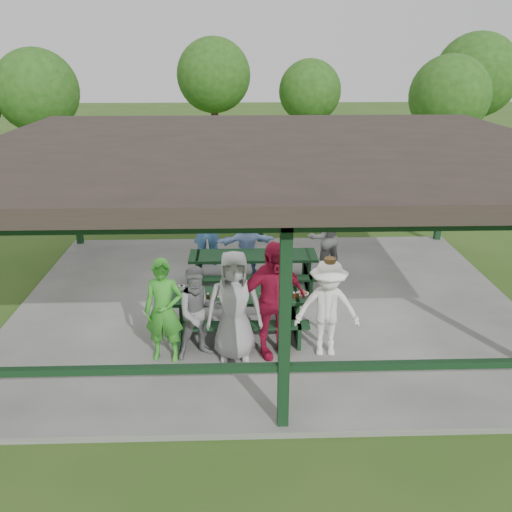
{
  "coord_description": "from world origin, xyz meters",
  "views": [
    {
      "loc": [
        -0.57,
        -9.94,
        4.94
      ],
      "look_at": [
        -0.25,
        -0.3,
        1.24
      ],
      "focal_mm": 38.0,
      "sensor_mm": 36.0,
      "label": 1
    }
  ],
  "objects_px": {
    "picnic_table_far": "(253,266)",
    "contestant_red": "(272,300)",
    "spectator_blue": "(206,229)",
    "spectator_lblue": "(247,244)",
    "pickup_truck": "(267,179)",
    "contestant_white_fedora": "(327,308)",
    "contestant_green": "(164,311)",
    "contestant_grey_mid": "(234,306)",
    "farm_trailer": "(187,189)",
    "contestant_grey_left": "(199,313)",
    "picnic_table_near": "(240,309)",
    "spectator_grey": "(324,237)"
  },
  "relations": [
    {
      "from": "picnic_table_near",
      "to": "pickup_truck",
      "type": "height_order",
      "value": "pickup_truck"
    },
    {
      "from": "contestant_grey_mid",
      "to": "contestant_white_fedora",
      "type": "bearing_deg",
      "value": 1.08
    },
    {
      "from": "picnic_table_near",
      "to": "spectator_grey",
      "type": "distance_m",
      "value": 3.44
    },
    {
      "from": "farm_trailer",
      "to": "picnic_table_near",
      "type": "bearing_deg",
      "value": -57.21
    },
    {
      "from": "contestant_white_fedora",
      "to": "spectator_lblue",
      "type": "height_order",
      "value": "contestant_white_fedora"
    },
    {
      "from": "spectator_grey",
      "to": "contestant_green",
      "type": "bearing_deg",
      "value": 26.03
    },
    {
      "from": "picnic_table_near",
      "to": "contestant_green",
      "type": "height_order",
      "value": "contestant_green"
    },
    {
      "from": "contestant_red",
      "to": "spectator_lblue",
      "type": "xyz_separation_m",
      "value": [
        -0.36,
        3.48,
        -0.28
      ]
    },
    {
      "from": "contestant_red",
      "to": "spectator_lblue",
      "type": "height_order",
      "value": "contestant_red"
    },
    {
      "from": "spectator_blue",
      "to": "spectator_grey",
      "type": "height_order",
      "value": "spectator_blue"
    },
    {
      "from": "spectator_blue",
      "to": "contestant_red",
      "type": "bearing_deg",
      "value": 103.33
    },
    {
      "from": "farm_trailer",
      "to": "contestant_green",
      "type": "bearing_deg",
      "value": -65.29
    },
    {
      "from": "contestant_red",
      "to": "spectator_blue",
      "type": "distance_m",
      "value": 4.32
    },
    {
      "from": "pickup_truck",
      "to": "contestant_white_fedora",
      "type": "bearing_deg",
      "value": 174.09
    },
    {
      "from": "contestant_grey_left",
      "to": "contestant_white_fedora",
      "type": "bearing_deg",
      "value": -19.42
    },
    {
      "from": "contestant_red",
      "to": "contestant_white_fedora",
      "type": "relative_size",
      "value": 1.16
    },
    {
      "from": "picnic_table_near",
      "to": "contestant_grey_left",
      "type": "relative_size",
      "value": 1.49
    },
    {
      "from": "picnic_table_near",
      "to": "spectator_grey",
      "type": "xyz_separation_m",
      "value": [
        1.94,
        2.82,
        0.38
      ]
    },
    {
      "from": "spectator_blue",
      "to": "contestant_white_fedora",
      "type": "bearing_deg",
      "value": 114.01
    },
    {
      "from": "picnic_table_near",
      "to": "contestant_red",
      "type": "bearing_deg",
      "value": -54.94
    },
    {
      "from": "contestant_green",
      "to": "farm_trailer",
      "type": "relative_size",
      "value": 0.51
    },
    {
      "from": "spectator_lblue",
      "to": "spectator_grey",
      "type": "height_order",
      "value": "spectator_grey"
    },
    {
      "from": "spectator_grey",
      "to": "pickup_truck",
      "type": "bearing_deg",
      "value": -104.47
    },
    {
      "from": "spectator_lblue",
      "to": "pickup_truck",
      "type": "xyz_separation_m",
      "value": [
        0.79,
        6.48,
        0.02
      ]
    },
    {
      "from": "picnic_table_far",
      "to": "spectator_grey",
      "type": "distance_m",
      "value": 1.87
    },
    {
      "from": "contestant_white_fedora",
      "to": "spectator_grey",
      "type": "relative_size",
      "value": 1.02
    },
    {
      "from": "picnic_table_far",
      "to": "contestant_red",
      "type": "relative_size",
      "value": 1.35
    },
    {
      "from": "contestant_red",
      "to": "pickup_truck",
      "type": "xyz_separation_m",
      "value": [
        0.43,
        9.95,
        -0.26
      ]
    },
    {
      "from": "picnic_table_near",
      "to": "spectator_grey",
      "type": "bearing_deg",
      "value": 55.46
    },
    {
      "from": "contestant_grey_mid",
      "to": "pickup_truck",
      "type": "relative_size",
      "value": 0.31
    },
    {
      "from": "picnic_table_far",
      "to": "spectator_blue",
      "type": "height_order",
      "value": "spectator_blue"
    },
    {
      "from": "spectator_lblue",
      "to": "spectator_blue",
      "type": "distance_m",
      "value": 1.14
    },
    {
      "from": "contestant_red",
      "to": "spectator_lblue",
      "type": "relative_size",
      "value": 1.39
    },
    {
      "from": "contestant_white_fedora",
      "to": "farm_trailer",
      "type": "distance_m",
      "value": 10.12
    },
    {
      "from": "contestant_white_fedora",
      "to": "farm_trailer",
      "type": "xyz_separation_m",
      "value": [
        -3.15,
        9.61,
        -0.33
      ]
    },
    {
      "from": "contestant_green",
      "to": "contestant_grey_mid",
      "type": "height_order",
      "value": "contestant_grey_mid"
    },
    {
      "from": "spectator_blue",
      "to": "picnic_table_near",
      "type": "bearing_deg",
      "value": 98.65
    },
    {
      "from": "contestant_white_fedora",
      "to": "spectator_blue",
      "type": "height_order",
      "value": "spectator_blue"
    },
    {
      "from": "picnic_table_near",
      "to": "contestant_red",
      "type": "relative_size",
      "value": 1.19
    },
    {
      "from": "spectator_lblue",
      "to": "spectator_blue",
      "type": "relative_size",
      "value": 0.81
    },
    {
      "from": "picnic_table_far",
      "to": "contestant_green",
      "type": "bearing_deg",
      "value": -118.1
    },
    {
      "from": "picnic_table_far",
      "to": "contestant_red",
      "type": "bearing_deg",
      "value": -85.11
    },
    {
      "from": "contestant_green",
      "to": "contestant_white_fedora",
      "type": "distance_m",
      "value": 2.67
    },
    {
      "from": "contestant_green",
      "to": "contestant_grey_mid",
      "type": "relative_size",
      "value": 0.94
    },
    {
      "from": "contestant_grey_left",
      "to": "farm_trailer",
      "type": "distance_m",
      "value": 9.68
    },
    {
      "from": "contestant_grey_left",
      "to": "contestant_white_fedora",
      "type": "distance_m",
      "value": 2.11
    },
    {
      "from": "picnic_table_far",
      "to": "spectator_lblue",
      "type": "xyz_separation_m",
      "value": [
        -0.12,
        0.72,
        0.24
      ]
    },
    {
      "from": "contestant_green",
      "to": "pickup_truck",
      "type": "bearing_deg",
      "value": 84.88
    },
    {
      "from": "contestant_green",
      "to": "contestant_grey_mid",
      "type": "bearing_deg",
      "value": 8.3
    },
    {
      "from": "spectator_lblue",
      "to": "spectator_blue",
      "type": "height_order",
      "value": "spectator_blue"
    }
  ]
}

